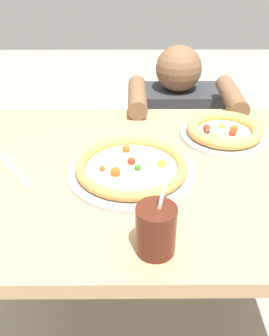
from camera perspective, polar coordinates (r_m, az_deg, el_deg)
ground_plane at (r=1.61m, az=2.01°, el=-23.21°), size 8.00×8.00×0.00m
dining_table at (r=1.15m, az=2.61°, el=-5.26°), size 1.11×0.83×0.75m
pizza_near at (r=1.04m, az=-0.46°, el=0.00°), size 0.35×0.35×0.04m
pizza_far at (r=1.26m, az=13.32°, el=5.40°), size 0.28×0.28×0.05m
drink_cup_colored at (r=0.79m, az=3.23°, el=-9.22°), size 0.09×0.09×0.20m
fork at (r=1.13m, az=-17.73°, el=-0.04°), size 0.14×0.17×0.00m
diner_seated at (r=1.84m, az=5.89°, el=2.35°), size 0.43×0.53×0.92m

